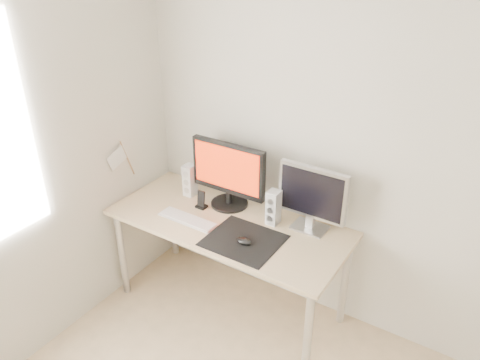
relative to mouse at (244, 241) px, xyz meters
The scene contains 11 objects.
wall_back 1.01m from the mouse, 36.95° to the left, with size 3.50×3.50×0.00m, color silver.
mousepad 0.04m from the mouse, 123.69° to the left, with size 0.45×0.40×0.00m, color black.
mouse is the anchor object (origin of this frame).
desk 0.29m from the mouse, 144.30° to the left, with size 1.60×0.70×0.73m.
main_monitor 0.53m from the mouse, 134.97° to the left, with size 0.55×0.26×0.47m.
second_monitor 0.51m from the mouse, 54.38° to the left, with size 0.45×0.16×0.43m.
speaker_left 0.73m from the mouse, 154.66° to the left, with size 0.08×0.09×0.24m.
speaker_right 0.32m from the mouse, 83.44° to the left, with size 0.08×0.09×0.24m.
keyboard 0.46m from the mouse, behind, with size 0.42×0.12×0.02m.
phone_dock 0.52m from the mouse, 156.54° to the left, with size 0.07×0.06×0.13m.
pennant 1.06m from the mouse, behind, with size 0.01×0.23×0.29m.
Camera 1 is at (0.53, -0.77, 2.41)m, focal length 35.00 mm.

